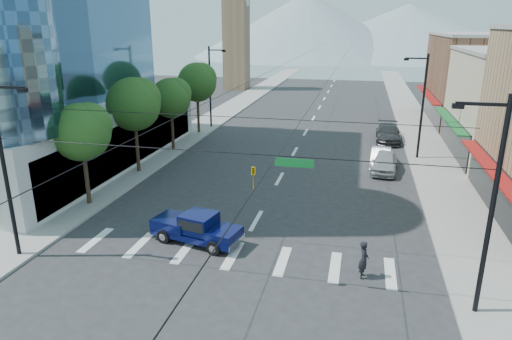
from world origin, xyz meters
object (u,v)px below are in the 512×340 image
Objects in this scene: pickup_truck at (196,227)px; pedestrian at (364,260)px; parked_car_far at (388,133)px; parked_car_near at (385,162)px; parked_car_mid at (381,157)px.

pickup_truck is 2.87× the size of pedestrian.
pickup_truck is 0.92× the size of parked_car_far.
parked_car_near is 10.36m from parked_car_far.
parked_car_near reaches higher than parked_car_mid.
parked_car_mid is 8.71m from parked_car_far.
pickup_truck is 27.70m from parked_car_far.
parked_car_near is at bearing -93.32° from parked_car_far.
pickup_truck is 18.29m from parked_car_near.
pickup_truck is at bearing -113.07° from parked_car_far.
parked_car_mid is (-0.27, 1.68, -0.09)m from parked_car_near.
pedestrian is 16.79m from parked_car_near.
parked_car_mid is at bearing 71.61° from pickup_truck.
parked_car_mid is at bearing 104.81° from parked_car_near.
pedestrian is 0.38× the size of parked_car_near.
pickup_truck is 19.56m from parked_car_mid.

